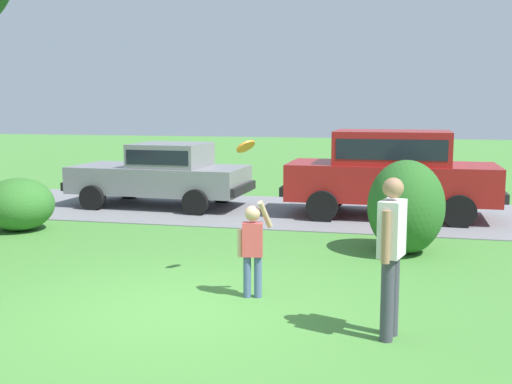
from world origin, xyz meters
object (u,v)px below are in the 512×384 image
object	(u,v)px
adult_onlooker	(391,249)
frisbee	(246,146)
parked_sedan	(163,172)
child_thrower	(253,243)
parked_suv	(391,169)

from	to	relation	value
adult_onlooker	frisbee	bearing A→B (deg)	137.79
frisbee	adult_onlooker	size ratio (longest dim) A/B	0.17
parked_sedan	child_thrower	bearing A→B (deg)	-59.97
parked_suv	adult_onlooker	distance (m)	7.45
parked_suv	child_thrower	size ratio (longest dim) A/B	3.67
frisbee	parked_suv	bearing A→B (deg)	71.04
child_thrower	parked_sedan	bearing A→B (deg)	120.03
parked_sedan	adult_onlooker	distance (m)	9.46
parked_sedan	parked_suv	world-z (taller)	parked_suv
frisbee	adult_onlooker	world-z (taller)	frisbee
parked_suv	frisbee	size ratio (longest dim) A/B	15.95
frisbee	adult_onlooker	distance (m)	2.91
parked_suv	child_thrower	distance (m)	6.60
adult_onlooker	parked_suv	bearing A→B (deg)	90.94
parked_sedan	parked_suv	size ratio (longest dim) A/B	0.95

